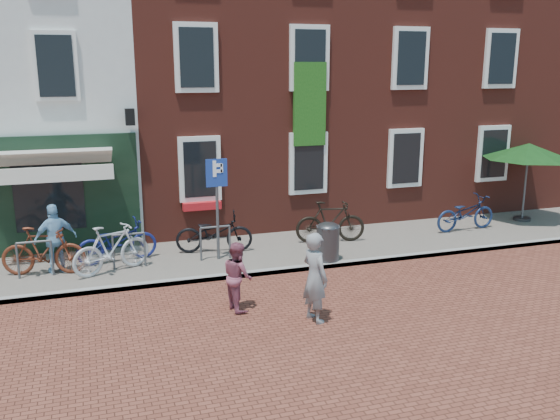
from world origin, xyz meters
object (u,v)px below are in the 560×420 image
object	(u,v)px
woman	(315,277)
bicycle_6	(466,213)
parking_sign	(217,191)
bicycle_2	(117,241)
bicycle_1	(44,251)
litter_bin	(328,240)
cafe_person	(56,239)
bicycle_5	(330,222)
parasol	(529,148)
bicycle_3	(112,249)
boy	(238,276)
bicycle_4	(214,233)

from	to	relation	value
woman	bicycle_6	size ratio (longest dim) A/B	0.90
parking_sign	bicycle_2	bearing A→B (deg)	166.58
bicycle_1	litter_bin	bearing A→B (deg)	-87.01
cafe_person	bicycle_5	size ratio (longest dim) A/B	0.86
woman	bicycle_2	distance (m)	5.46
bicycle_2	parasol	bearing A→B (deg)	-100.05
bicycle_1	bicycle_5	xyz separation A→B (m)	(6.98, 0.37, 0.00)
cafe_person	bicycle_2	distance (m)	1.40
bicycle_1	bicycle_3	world-z (taller)	same
bicycle_2	cafe_person	bearing A→B (deg)	93.87
boy	bicycle_3	size ratio (longest dim) A/B	0.74
parasol	bicycle_6	bearing A→B (deg)	-169.47
bicycle_1	bicycle_4	bearing A→B (deg)	-71.11
bicycle_2	bicycle_4	size ratio (longest dim) A/B	1.00
bicycle_2	bicycle_6	xyz separation A→B (m)	(9.44, -0.16, 0.00)
bicycle_2	bicycle_4	world-z (taller)	same
woman	bicycle_2	xyz separation A→B (m)	(-3.30, 4.33, -0.25)
bicycle_5	boy	bearing A→B (deg)	145.79
bicycle_3	bicycle_4	bearing A→B (deg)	-95.90
boy	bicycle_4	xyz separation A→B (m)	(0.25, 3.42, -0.08)
parking_sign	parasol	world-z (taller)	parking_sign
parasol	cafe_person	xyz separation A→B (m)	(-13.06, -0.62, -1.38)
boy	bicycle_4	size ratio (longest dim) A/B	0.72
parking_sign	woman	distance (m)	4.02
bicycle_4	bicycle_5	xyz separation A→B (m)	(3.06, -0.10, 0.05)
bicycle_4	cafe_person	bearing A→B (deg)	106.65
parking_sign	woman	size ratio (longest dim) A/B	1.43
bicycle_2	bicycle_6	bearing A→B (deg)	-102.33
boy	cafe_person	distance (m)	4.55
bicycle_2	bicycle_3	distance (m)	0.74
parasol	woman	distance (m)	9.71
cafe_person	bicycle_4	size ratio (longest dim) A/B	0.83
boy	bicycle_5	world-z (taller)	boy
parking_sign	boy	xyz separation A→B (m)	(-0.23, -2.83, -1.09)
bicycle_1	bicycle_4	distance (m)	3.94
parking_sign	bicycle_1	distance (m)	4.05
litter_bin	bicycle_4	size ratio (longest dim) A/B	0.53
litter_bin	bicycle_5	size ratio (longest dim) A/B	0.54
bicycle_1	bicycle_5	world-z (taller)	same
litter_bin	bicycle_1	bearing A→B (deg)	170.88
bicycle_3	bicycle_4	xyz separation A→B (m)	(2.48, 0.77, -0.05)
parasol	boy	bearing A→B (deg)	-159.34
parasol	bicycle_1	bearing A→B (deg)	-177.05
litter_bin	bicycle_5	xyz separation A→B (m)	(0.64, 1.38, 0.04)
bicycle_4	parking_sign	bearing A→B (deg)	-172.16
parasol	bicycle_5	xyz separation A→B (m)	(-6.34, -0.32, -1.62)
litter_bin	parasol	world-z (taller)	parasol
boy	bicycle_3	xyz separation A→B (m)	(-2.23, 2.65, -0.03)
parking_sign	bicycle_2	world-z (taller)	parking_sign
litter_bin	bicycle_3	bearing A→B (deg)	171.73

